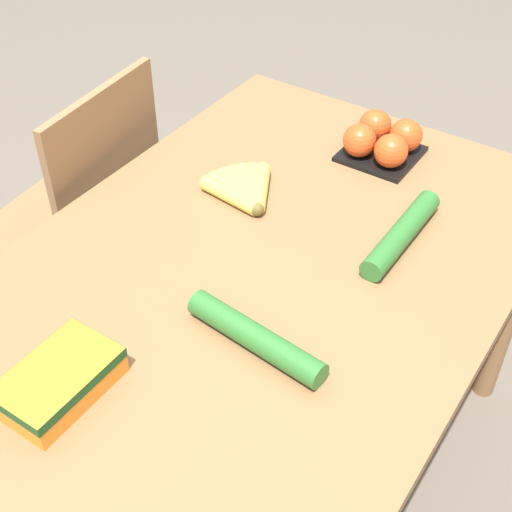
{
  "coord_description": "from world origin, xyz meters",
  "views": [
    {
      "loc": [
        -0.85,
        -0.57,
        1.67
      ],
      "look_at": [
        0.0,
        0.0,
        0.77
      ],
      "focal_mm": 50.0,
      "sensor_mm": 36.0,
      "label": 1
    }
  ],
  "objects": [
    {
      "name": "ground_plane",
      "position": [
        0.0,
        0.0,
        0.0
      ],
      "size": [
        12.0,
        12.0,
        0.0
      ],
      "primitive_type": "plane",
      "color": "#665B51"
    },
    {
      "name": "dining_table",
      "position": [
        0.0,
        0.0,
        0.65
      ],
      "size": [
        1.34,
        0.9,
        0.74
      ],
      "color": "olive",
      "rests_on": "ground_plane"
    },
    {
      "name": "chair",
      "position": [
        0.12,
        0.64,
        0.48
      ],
      "size": [
        0.45,
        0.44,
        0.91
      ],
      "rotation": [
        0.0,
        0.0,
        3.23
      ],
      "color": "#8E6642",
      "rests_on": "ground_plane"
    },
    {
      "name": "banana_bunch",
      "position": [
        0.18,
        0.15,
        0.76
      ],
      "size": [
        0.16,
        0.17,
        0.03
      ],
      "color": "brown",
      "rests_on": "dining_table"
    },
    {
      "name": "tomato_pack",
      "position": [
        0.49,
        -0.02,
        0.79
      ],
      "size": [
        0.17,
        0.17,
        0.09
      ],
      "color": "black",
      "rests_on": "dining_table"
    },
    {
      "name": "carrot_bag",
      "position": [
        -0.42,
        0.09,
        0.77
      ],
      "size": [
        0.19,
        0.12,
        0.05
      ],
      "color": "orange",
      "rests_on": "dining_table"
    },
    {
      "name": "cucumber_near",
      "position": [
        0.22,
        -0.2,
        0.77
      ],
      "size": [
        0.27,
        0.05,
        0.05
      ],
      "color": "#2D702D",
      "rests_on": "dining_table"
    },
    {
      "name": "cucumber_far",
      "position": [
        -0.17,
        -0.11,
        0.77
      ],
      "size": [
        0.07,
        0.28,
        0.05
      ],
      "color": "#2D702D",
      "rests_on": "dining_table"
    }
  ]
}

